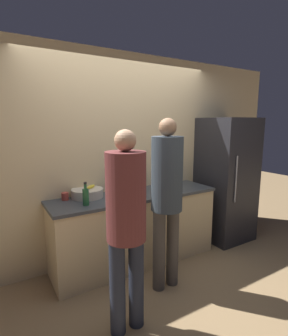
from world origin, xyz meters
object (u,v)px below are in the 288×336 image
Objects in this scene: refrigerator at (226,179)px; fruit_bowl at (87,193)px; person_left at (126,218)px; utensil_crock at (161,181)px; bottle_green at (86,196)px; cup_red at (65,196)px; bottle_dark at (141,186)px; person_center at (167,192)px.

refrigerator is 2.08m from fruit_bowl.
person_left is 6.37× the size of utensil_crock.
cup_red is at bearing 115.22° from bottle_green.
utensil_crock is 1.30m from cup_red.
person_left reaches higher than bottle_dark.
cup_red is (-0.14, 0.30, -0.05)m from bottle_green.
person_center is 20.89× the size of cup_red.
person_left is at bearing -153.07° from person_center.
utensil_crock is (1.10, 1.11, -0.04)m from person_left.
person_center reaches higher than person_left.
bottle_dark is (0.79, 0.20, -0.04)m from bottle_green.
refrigerator reaches higher than cup_red.
bottle_green is (-1.16, -0.29, 0.03)m from utensil_crock.
utensil_crock is (-1.02, 0.23, 0.04)m from refrigerator.
bottle_dark is (-0.37, -0.09, -0.00)m from utensil_crock.
refrigerator is at bearing 1.61° from bottle_green.
fruit_bowl is at bearing 174.10° from refrigerator.
refrigerator is 4.97× the size of fruit_bowl.
person_center is 11.27× the size of bottle_dark.
fruit_bowl is at bearing 67.99° from bottle_green.
cup_red is (-0.25, 0.02, -0.01)m from fruit_bowl.
bottle_green is 1.56× the size of bottle_dark.
utensil_crock is 1.07× the size of bottle_green.
utensil_crock is at bearing 14.20° from bottle_green.
refrigerator is 1.60m from person_center.
utensil_crock reaches higher than bottle_dark.
cup_red is (-0.20, 1.11, -0.06)m from person_left.
person_center is 6.73× the size of utensil_crock.
refrigerator is at bearing -12.83° from utensil_crock.
bottle_green reaches higher than fruit_bowl.
fruit_bowl is at bearing 173.61° from bottle_dark.
refrigerator is 6.81× the size of utensil_crock.
bottle_green is at bearing -165.80° from utensil_crock.
bottle_green is at bearing -178.39° from refrigerator.
person_left is at bearing -157.57° from refrigerator.
bottle_dark is at bearing 81.59° from person_center.
refrigerator is 1.05m from utensil_crock.
bottle_green is (-0.06, 0.82, -0.01)m from person_left.
bottle_green is (-0.69, 0.50, -0.07)m from person_center.
fruit_bowl is (-2.07, 0.21, 0.03)m from refrigerator.
utensil_crock is 3.11× the size of cup_red.
utensil_crock is at bearing 59.03° from person_center.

